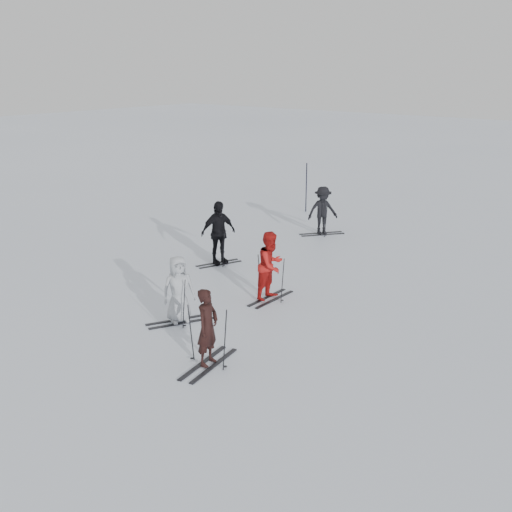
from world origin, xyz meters
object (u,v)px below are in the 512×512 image
(skier_uphill_left, at_px, (218,233))
(skier_red, at_px, (271,266))
(skier_near_dark, at_px, (208,328))
(piste_marker, at_px, (306,188))
(skier_grey, at_px, (179,290))
(skier_uphill_far, at_px, (323,211))

(skier_uphill_left, bearing_deg, skier_red, -94.63)
(skier_near_dark, relative_size, piste_marker, 0.80)
(skier_near_dark, bearing_deg, skier_grey, 47.87)
(skier_uphill_left, bearing_deg, skier_uphill_far, 13.81)
(piste_marker, bearing_deg, skier_uphill_far, -46.47)
(skier_uphill_left, height_order, skier_uphill_far, skier_uphill_left)
(piste_marker, bearing_deg, skier_uphill_left, -75.50)
(skier_red, distance_m, skier_uphill_left, 3.48)
(skier_grey, distance_m, skier_uphill_left, 4.75)
(skier_red, xyz_separation_m, piste_marker, (-5.19, 9.26, 0.12))
(skier_grey, relative_size, skier_uphill_far, 0.94)
(skier_red, relative_size, skier_uphill_far, 1.05)
(skier_near_dark, bearing_deg, skier_uphill_left, 28.75)
(skier_near_dark, relative_size, skier_uphill_far, 0.95)
(skier_red, distance_m, skier_uphill_far, 7.06)
(skier_uphill_left, xyz_separation_m, piste_marker, (-2.02, 7.81, 0.04))
(skier_uphill_far, relative_size, piste_marker, 0.84)
(skier_uphill_left, relative_size, piste_marker, 0.96)
(skier_uphill_far, bearing_deg, skier_near_dark, -122.39)
(skier_near_dark, xyz_separation_m, skier_uphill_left, (-4.51, 5.38, 0.17))
(skier_uphill_far, bearing_deg, skier_grey, -131.83)
(skier_red, bearing_deg, piste_marker, 27.93)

